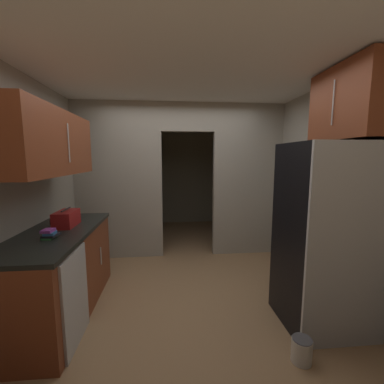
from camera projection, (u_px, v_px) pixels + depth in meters
The scene contains 13 objects.
ground at pixel (188, 301), 2.95m from camera, with size 20.00×20.00×0.00m, color #93704C.
kitchen_overhead_slab at pixel (185, 81), 3.03m from camera, with size 3.86×6.93×0.06m, color silver.
kitchen_partition at pixel (179, 178), 4.21m from camera, with size 3.46×0.12×2.57m.
adjoining_room_shell at pixel (177, 175), 5.82m from camera, with size 3.46×2.32×2.57m.
kitchen_flank_right at pixel (374, 198), 2.43m from camera, with size 0.10×3.97×2.57m, color #9E998C.
refrigerator at pixel (325, 236), 2.46m from camera, with size 0.79×0.74×1.82m.
lower_cabinet_run at pixel (60, 273), 2.67m from camera, with size 0.69×1.71×0.92m.
dishwasher at pixel (76, 299), 2.24m from camera, with size 0.02×0.56×0.86m.
upper_cabinet_counterside at pixel (50, 143), 2.49m from camera, with size 0.36×1.54×0.64m.
upper_cabinet_fridgeside at pixel (351, 103), 2.40m from camera, with size 0.36×0.86×0.70m.
boombox at pixel (66, 219), 2.80m from camera, with size 0.21×0.34×0.20m.
book_stack at pixel (50, 234), 2.38m from camera, with size 0.13×0.16×0.09m.
paint_can at pixel (302, 350), 2.06m from camera, with size 0.17×0.17×0.21m.
Camera 1 is at (-0.21, -2.74, 1.68)m, focal length 23.38 mm.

